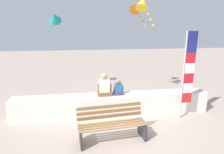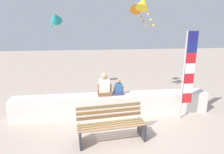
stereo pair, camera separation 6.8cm
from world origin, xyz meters
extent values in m
plane|color=#B39E8F|center=(0.00, 0.00, 0.00)|extent=(40.00, 40.00, 0.00)
cube|color=silver|center=(0.00, 0.91, 0.35)|extent=(6.45, 0.58, 0.71)
cube|color=#A58059|center=(-0.21, -0.79, 0.45)|extent=(1.75, 0.24, 0.03)
cube|color=#A77950|center=(-0.22, -0.68, 0.45)|extent=(1.75, 0.24, 0.03)
cube|color=#95774C|center=(-0.23, -0.57, 0.45)|extent=(1.75, 0.24, 0.03)
cube|color=#967949|center=(-0.24, -0.46, 0.45)|extent=(1.75, 0.24, 0.03)
cube|color=#9A7451|center=(-0.25, -0.35, 0.57)|extent=(1.74, 0.22, 0.10)
cube|color=#A57A4B|center=(-0.26, -0.33, 0.70)|extent=(1.74, 0.22, 0.10)
cube|color=#967E59|center=(-0.26, -0.31, 0.83)|extent=(1.74, 0.22, 0.10)
cube|color=#2D2D33|center=(-1.04, -0.70, 0.23)|extent=(0.10, 0.53, 0.45)
cube|color=#2D2D33|center=(0.58, -0.55, 0.23)|extent=(0.10, 0.53, 0.45)
cube|color=brown|center=(-0.27, 0.91, 0.77)|extent=(0.44, 0.36, 0.12)
cube|color=white|center=(-0.27, 0.91, 1.03)|extent=(0.34, 0.22, 0.42)
cylinder|color=tan|center=(-0.48, 0.89, 0.98)|extent=(0.07, 0.17, 0.30)
cylinder|color=tan|center=(-0.06, 0.89, 0.98)|extent=(0.07, 0.17, 0.30)
sphere|color=tan|center=(-0.27, 0.91, 1.35)|extent=(0.21, 0.21, 0.21)
cube|color=#3D3055|center=(0.19, 0.91, 0.75)|extent=(0.31, 0.25, 0.08)
cube|color=#2B5F9C|center=(0.19, 0.91, 0.94)|extent=(0.24, 0.15, 0.29)
cylinder|color=#996F4D|center=(0.05, 0.90, 0.90)|extent=(0.05, 0.12, 0.21)
cylinder|color=#996F4D|center=(0.34, 0.90, 0.90)|extent=(0.05, 0.12, 0.21)
sphere|color=#996F4D|center=(0.19, 0.91, 1.16)|extent=(0.15, 0.15, 0.15)
cylinder|color=#B7B7BC|center=(2.11, 0.34, 1.38)|extent=(0.05, 0.05, 2.75)
cube|color=red|center=(2.29, 0.34, 0.69)|extent=(0.32, 0.02, 0.32)
cube|color=white|center=(2.29, 0.34, 1.01)|extent=(0.32, 0.02, 0.32)
cube|color=red|center=(2.29, 0.34, 1.33)|extent=(0.32, 0.02, 0.32)
cube|color=white|center=(2.29, 0.34, 1.64)|extent=(0.32, 0.02, 0.32)
cube|color=red|center=(2.29, 0.34, 1.96)|extent=(0.32, 0.02, 0.32)
cube|color=navy|center=(2.29, 0.34, 2.28)|extent=(0.32, 0.02, 0.32)
cube|color=navy|center=(2.29, 0.34, 2.60)|extent=(0.32, 0.02, 0.32)
cone|color=orange|center=(1.12, 2.55, 3.61)|extent=(0.59, 0.67, 0.58)
sphere|color=orange|center=(1.22, 2.53, 3.43)|extent=(0.08, 0.08, 0.08)
sphere|color=orange|center=(1.32, 2.50, 3.25)|extent=(0.08, 0.08, 0.08)
sphere|color=orange|center=(1.41, 2.48, 3.07)|extent=(0.08, 0.08, 0.08)
sphere|color=orange|center=(1.51, 2.45, 2.89)|extent=(0.08, 0.08, 0.08)
cone|color=yellow|center=(1.08, 1.51, 3.63)|extent=(0.67, 0.71, 0.58)
sphere|color=yellow|center=(1.16, 1.45, 3.45)|extent=(0.08, 0.08, 0.08)
sphere|color=yellow|center=(1.24, 1.39, 3.27)|extent=(0.08, 0.08, 0.08)
sphere|color=yellow|center=(1.32, 1.33, 3.09)|extent=(0.08, 0.08, 0.08)
sphere|color=yellow|center=(1.40, 1.27, 2.91)|extent=(0.08, 0.08, 0.08)
cone|color=teal|center=(-2.02, 3.51, 3.25)|extent=(0.50, 0.62, 0.63)
sphere|color=#23ABAC|center=(-2.12, 3.51, 3.07)|extent=(0.08, 0.08, 0.08)
sphere|color=#23ABAC|center=(-2.22, 3.51, 2.89)|extent=(0.08, 0.08, 0.08)
sphere|color=#23ABAC|center=(-2.32, 3.52, 2.71)|extent=(0.08, 0.08, 0.08)
camera|label=1|loc=(-0.87, -5.02, 2.87)|focal=30.97mm
camera|label=2|loc=(-0.80, -5.03, 2.87)|focal=30.97mm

